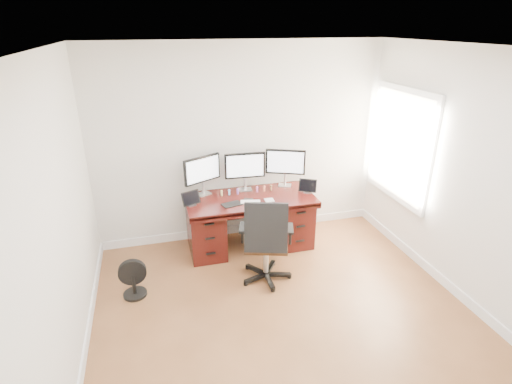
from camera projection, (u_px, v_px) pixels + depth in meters
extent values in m
plane|color=brown|center=(295.00, 336.00, 3.99)|extent=(4.50, 4.50, 0.00)
cube|color=silver|center=(242.00, 144.00, 5.45)|extent=(4.00, 0.10, 2.70)
cube|color=silver|center=(491.00, 191.00, 3.94)|extent=(0.10, 4.50, 2.70)
cube|color=white|center=(400.00, 145.00, 5.25)|extent=(0.04, 1.30, 1.50)
cube|color=white|center=(399.00, 145.00, 5.24)|extent=(0.01, 1.15, 1.35)
cube|color=#3C0F0C|center=(250.00, 199.00, 5.30)|extent=(1.70, 0.80, 0.05)
cube|color=#3C0F0C|center=(206.00, 229.00, 5.33)|extent=(0.45, 0.70, 0.70)
cube|color=#3C0F0C|center=(291.00, 218.00, 5.62)|extent=(0.45, 0.70, 0.70)
cube|color=black|center=(245.00, 205.00, 5.65)|extent=(0.74, 0.03, 0.40)
cylinder|color=black|center=(266.00, 274.00, 4.89)|extent=(0.73, 0.73, 0.08)
cylinder|color=silver|center=(266.00, 257.00, 4.79)|extent=(0.06, 0.06, 0.42)
cube|color=#412613|center=(266.00, 242.00, 4.71)|extent=(0.62, 0.61, 0.07)
cube|color=black|center=(266.00, 228.00, 4.37)|extent=(0.47, 0.20, 0.57)
cube|color=black|center=(242.00, 228.00, 4.65)|extent=(0.14, 0.26, 0.03)
cube|color=black|center=(290.00, 229.00, 4.62)|extent=(0.14, 0.26, 0.03)
cylinder|color=black|center=(135.00, 294.00, 4.58)|extent=(0.27, 0.27, 0.03)
cylinder|color=black|center=(134.00, 285.00, 4.53)|extent=(0.04, 0.04, 0.22)
cylinder|color=black|center=(132.00, 273.00, 4.47)|extent=(0.31, 0.07, 0.31)
cube|color=silver|center=(204.00, 194.00, 5.39)|extent=(0.22, 0.21, 0.01)
cylinder|color=silver|center=(203.00, 188.00, 5.35)|extent=(0.04, 0.04, 0.18)
cube|color=black|center=(202.00, 169.00, 5.25)|extent=(0.51, 0.28, 0.35)
cube|color=white|center=(203.00, 170.00, 5.23)|extent=(0.45, 0.23, 0.30)
cube|color=silver|center=(245.00, 189.00, 5.53)|extent=(0.19, 0.15, 0.01)
cylinder|color=silver|center=(245.00, 184.00, 5.49)|extent=(0.04, 0.04, 0.18)
cube|color=black|center=(245.00, 166.00, 5.39)|extent=(0.55, 0.07, 0.35)
cube|color=white|center=(245.00, 166.00, 5.37)|extent=(0.50, 0.04, 0.30)
cube|color=silver|center=(285.00, 185.00, 5.67)|extent=(0.22, 0.20, 0.01)
cylinder|color=silver|center=(285.00, 180.00, 5.63)|extent=(0.04, 0.04, 0.18)
cube|color=black|center=(285.00, 162.00, 5.53)|extent=(0.52, 0.25, 0.35)
cube|color=white|center=(285.00, 162.00, 5.51)|extent=(0.46, 0.20, 0.30)
cube|color=silver|center=(192.00, 205.00, 5.05)|extent=(0.12, 0.11, 0.01)
cube|color=black|center=(191.00, 198.00, 5.02)|extent=(0.25, 0.15, 0.17)
cube|color=silver|center=(308.00, 192.00, 5.44)|extent=(0.13, 0.12, 0.01)
cube|color=black|center=(308.00, 186.00, 5.40)|extent=(0.24, 0.18, 0.17)
cube|color=white|center=(250.00, 202.00, 5.13)|extent=(0.27, 0.16, 0.01)
cube|color=silver|center=(269.00, 200.00, 5.19)|extent=(0.12, 0.12, 0.01)
cube|color=black|center=(232.00, 204.00, 5.08)|extent=(0.28, 0.21, 0.01)
cube|color=black|center=(248.00, 199.00, 5.22)|extent=(0.13, 0.10, 0.01)
cylinder|color=#CECA71|center=(222.00, 194.00, 5.33)|extent=(0.03, 0.03, 0.05)
sphere|color=#CECA71|center=(222.00, 191.00, 5.31)|extent=(0.03, 0.03, 0.03)
cylinder|color=#64B3F1|center=(229.00, 193.00, 5.35)|extent=(0.03, 0.03, 0.05)
sphere|color=#64B3F1|center=(229.00, 190.00, 5.34)|extent=(0.03, 0.03, 0.03)
cylinder|color=#A265D0|center=(238.00, 192.00, 5.38)|extent=(0.03, 0.03, 0.05)
sphere|color=#A265D0|center=(238.00, 189.00, 5.36)|extent=(0.03, 0.03, 0.03)
cylinder|color=pink|center=(257.00, 190.00, 5.45)|extent=(0.03, 0.03, 0.05)
sphere|color=pink|center=(257.00, 187.00, 5.43)|extent=(0.03, 0.03, 0.03)
cylinder|color=#FF8764|center=(264.00, 189.00, 5.47)|extent=(0.03, 0.03, 0.05)
sphere|color=#FF8764|center=(264.00, 187.00, 5.45)|extent=(0.03, 0.03, 0.03)
cylinder|color=olive|center=(271.00, 189.00, 5.49)|extent=(0.03, 0.03, 0.05)
sphere|color=olive|center=(271.00, 186.00, 5.48)|extent=(0.03, 0.03, 0.03)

